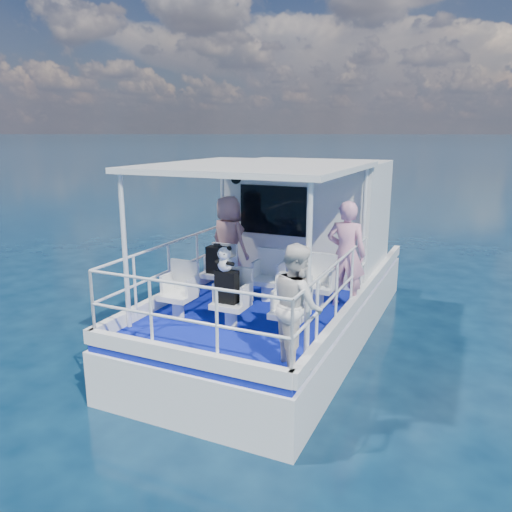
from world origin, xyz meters
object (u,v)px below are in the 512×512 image
(panda, at_px, (225,259))
(passenger_stbd_aft, at_px, (297,305))
(passenger_port_fwd, at_px, (229,241))
(backpack_center, at_px, (227,287))

(panda, bearing_deg, passenger_stbd_aft, -25.72)
(passenger_port_fwd, distance_m, backpack_center, 2.13)
(passenger_port_fwd, bearing_deg, passenger_stbd_aft, 148.91)
(passenger_stbd_aft, height_order, panda, passenger_stbd_aft)
(passenger_stbd_aft, relative_size, panda, 4.09)
(backpack_center, bearing_deg, panda, -109.09)
(passenger_port_fwd, distance_m, panda, 2.15)
(passenger_port_fwd, bearing_deg, backpack_center, 134.36)
(passenger_stbd_aft, relative_size, backpack_center, 3.18)
(backpack_center, xyz_separation_m, panda, (-0.01, -0.03, 0.42))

